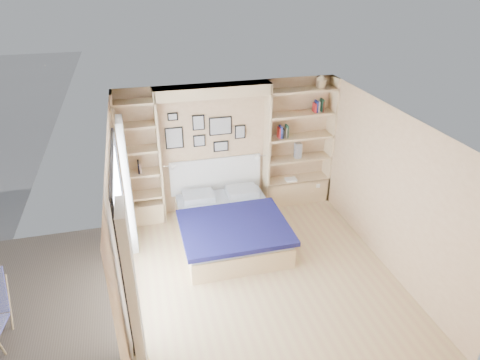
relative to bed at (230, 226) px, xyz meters
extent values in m
plane|color=tan|center=(0.26, -1.10, -0.28)|extent=(4.50, 4.50, 0.00)
plane|color=tan|center=(0.26, 1.15, 0.97)|extent=(4.00, 0.00, 4.00)
plane|color=tan|center=(0.26, -3.35, 0.97)|extent=(4.00, 0.00, 4.00)
plane|color=tan|center=(-1.74, -1.10, 0.97)|extent=(0.00, 4.50, 4.50)
plane|color=tan|center=(2.26, -1.10, 0.97)|extent=(0.00, 4.50, 4.50)
plane|color=white|center=(0.26, -1.10, 2.22)|extent=(4.50, 4.50, 0.00)
cube|color=beige|center=(-1.04, 0.98, 0.97)|extent=(0.04, 0.35, 2.50)
cube|color=beige|center=(0.96, 0.98, 0.97)|extent=(0.04, 0.35, 2.50)
cube|color=beige|center=(-0.04, 0.98, 2.12)|extent=(2.00, 0.35, 0.20)
cube|color=beige|center=(2.24, 0.98, 0.97)|extent=(0.04, 0.35, 2.50)
cube|color=beige|center=(-1.72, 0.98, 0.97)|extent=(0.04, 0.35, 2.50)
cube|color=beige|center=(1.61, 0.98, -0.03)|extent=(1.30, 0.35, 0.50)
cube|color=beige|center=(-1.39, 0.98, -0.08)|extent=(0.70, 0.35, 0.40)
cube|color=black|center=(-1.71, -1.10, 1.95)|extent=(0.04, 2.08, 0.06)
cube|color=black|center=(-1.71, -1.10, -0.25)|extent=(0.04, 2.08, 0.06)
cube|color=black|center=(-1.71, -2.12, 0.82)|extent=(0.04, 0.06, 2.20)
cube|color=black|center=(-1.71, -0.08, 0.82)|extent=(0.04, 0.06, 2.20)
cube|color=silver|center=(-1.72, -1.10, 0.84)|extent=(0.01, 2.00, 2.20)
cube|color=white|center=(-1.62, -2.40, 0.87)|extent=(0.10, 0.45, 2.30)
cube|color=white|center=(-1.62, 0.20, 0.87)|extent=(0.10, 0.45, 2.30)
cube|color=beige|center=(1.61, 0.98, 0.22)|extent=(1.30, 0.35, 0.04)
cube|color=beige|center=(1.61, 0.98, 0.67)|extent=(1.30, 0.35, 0.04)
cube|color=beige|center=(1.61, 0.98, 1.12)|extent=(1.30, 0.35, 0.04)
cube|color=beige|center=(1.61, 0.98, 1.57)|extent=(1.30, 0.35, 0.04)
cube|color=beige|center=(1.61, 0.98, 2.02)|extent=(1.30, 0.35, 0.04)
cube|color=beige|center=(-1.39, 0.98, 0.27)|extent=(0.70, 0.35, 0.04)
cube|color=beige|center=(-1.39, 0.98, 0.72)|extent=(0.70, 0.35, 0.04)
cube|color=beige|center=(-1.39, 0.98, 1.17)|extent=(0.70, 0.35, 0.04)
cube|color=beige|center=(-1.39, 0.98, 1.62)|extent=(0.70, 0.35, 0.04)
cube|color=beige|center=(-1.39, 0.98, 2.02)|extent=(0.70, 0.35, 0.04)
cube|color=beige|center=(0.00, -0.01, -0.10)|extent=(1.65, 2.06, 0.36)
cube|color=#9FA6AE|center=(0.00, -0.01, 0.13)|extent=(1.61, 2.02, 0.10)
cube|color=#111140|center=(0.00, -0.36, 0.20)|extent=(1.75, 1.45, 0.08)
cube|color=#9FA6AE|center=(-0.41, 0.72, 0.24)|extent=(0.57, 0.41, 0.12)
cube|color=#9FA6AE|center=(0.41, 0.72, 0.24)|extent=(0.57, 0.41, 0.12)
cube|color=white|center=(0.00, 1.12, 0.44)|extent=(1.75, 0.04, 0.70)
cube|color=black|center=(-0.74, 1.13, 1.27)|extent=(0.32, 0.02, 0.40)
cube|color=gray|center=(-0.74, 1.12, 1.27)|extent=(0.28, 0.01, 0.36)
cube|color=black|center=(-0.29, 1.13, 1.52)|extent=(0.22, 0.02, 0.28)
cube|color=gray|center=(-0.29, 1.12, 1.52)|extent=(0.18, 0.01, 0.24)
cube|color=black|center=(-0.29, 1.13, 1.17)|extent=(0.22, 0.02, 0.22)
cube|color=gray|center=(-0.29, 1.12, 1.17)|extent=(0.18, 0.01, 0.18)
cube|color=black|center=(0.11, 1.13, 1.42)|extent=(0.42, 0.02, 0.34)
cube|color=gray|center=(0.11, 1.12, 1.42)|extent=(0.38, 0.01, 0.30)
cube|color=black|center=(0.11, 1.13, 1.02)|extent=(0.28, 0.02, 0.20)
cube|color=gray|center=(0.11, 1.12, 1.02)|extent=(0.24, 0.01, 0.16)
cube|color=black|center=(0.48, 1.13, 1.27)|extent=(0.20, 0.02, 0.26)
cube|color=gray|center=(0.48, 1.12, 1.27)|extent=(0.16, 0.01, 0.22)
cube|color=black|center=(-0.74, 1.13, 1.67)|extent=(0.18, 0.02, 0.14)
cube|color=gray|center=(-0.74, 1.12, 1.67)|extent=(0.14, 0.01, 0.10)
cylinder|color=silver|center=(-0.90, 0.90, 0.84)|extent=(0.20, 0.02, 0.02)
cone|color=white|center=(-0.80, 0.90, 0.82)|extent=(0.13, 0.12, 0.15)
cylinder|color=silver|center=(0.82, 0.90, 0.84)|extent=(0.20, 0.02, 0.02)
cone|color=white|center=(0.72, 0.90, 0.82)|extent=(0.13, 0.12, 0.15)
cube|color=#A51E1E|center=(1.18, 0.97, 1.24)|extent=(0.02, 0.15, 0.20)
cube|color=navy|center=(1.22, 0.97, 1.26)|extent=(0.03, 0.15, 0.23)
cube|color=black|center=(1.25, 0.97, 1.24)|extent=(0.03, 0.15, 0.19)
cube|color=#BFB28C|center=(1.33, 0.97, 1.24)|extent=(0.04, 0.15, 0.19)
cube|color=#26593F|center=(1.34, 0.97, 1.26)|extent=(0.03, 0.15, 0.24)
cube|color=#A51E1E|center=(1.86, 0.97, 1.68)|extent=(0.02, 0.15, 0.17)
cube|color=navy|center=(1.90, 0.97, 1.70)|extent=(0.03, 0.15, 0.21)
cube|color=#C4AE95|center=(1.92, 0.97, 1.69)|extent=(0.04, 0.15, 0.20)
cube|color=#26593F|center=(2.01, 0.97, 1.71)|extent=(0.03, 0.15, 0.24)
cube|color=#AF3729|center=(2.01, 0.97, 1.69)|extent=(0.03, 0.15, 0.21)
cube|color=navy|center=(-1.42, 0.97, 0.84)|extent=(0.02, 0.15, 0.20)
cube|color=black|center=(-1.42, 0.97, 0.85)|extent=(0.03, 0.15, 0.22)
cube|color=tan|center=(-1.39, 0.97, 0.83)|extent=(0.03, 0.15, 0.19)
cube|color=beige|center=(1.95, 0.97, 2.12)|extent=(0.13, 0.13, 0.15)
cone|color=beige|center=(1.95, 0.97, 2.23)|extent=(0.20, 0.20, 0.08)
cube|color=slate|center=(1.59, 0.97, 0.84)|extent=(0.12, 0.12, 0.30)
cube|color=white|center=(1.46, 0.92, 0.26)|extent=(0.22, 0.16, 0.03)
cube|color=#756556|center=(-3.34, -1.10, -0.28)|extent=(3.20, 4.00, 0.05)
cylinder|color=tan|center=(-3.27, -1.80, -0.05)|extent=(0.03, 0.15, 0.44)
cylinder|color=tan|center=(-3.27, -1.17, 0.06)|extent=(0.03, 0.36, 0.73)
camera|label=1|loc=(-1.38, -6.07, 4.12)|focal=32.00mm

